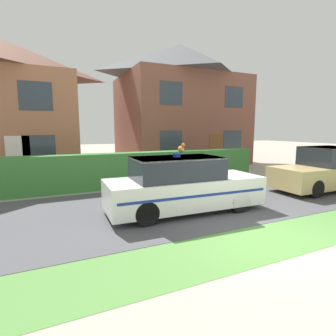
{
  "coord_description": "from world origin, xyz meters",
  "views": [
    {
      "loc": [
        -4.28,
        -3.94,
        2.38
      ],
      "look_at": [
        -0.51,
        4.26,
        1.05
      ],
      "focal_mm": 28.0,
      "sensor_mm": 36.0,
      "label": 1
    }
  ],
  "objects_px": {
    "police_car": "(183,186)",
    "neighbour_car_near": "(325,171)",
    "cat": "(181,148)",
    "house_right": "(180,104)"
  },
  "relations": [
    {
      "from": "police_car",
      "to": "neighbour_car_near",
      "type": "height_order",
      "value": "police_car"
    },
    {
      "from": "police_car",
      "to": "neighbour_car_near",
      "type": "relative_size",
      "value": 1.05
    },
    {
      "from": "police_car",
      "to": "cat",
      "type": "height_order",
      "value": "cat"
    },
    {
      "from": "neighbour_car_near",
      "to": "house_right",
      "type": "distance_m",
      "value": 10.93
    },
    {
      "from": "neighbour_car_near",
      "to": "police_car",
      "type": "bearing_deg",
      "value": 2.58
    },
    {
      "from": "neighbour_car_near",
      "to": "house_right",
      "type": "relative_size",
      "value": 0.52
    },
    {
      "from": "cat",
      "to": "house_right",
      "type": "relative_size",
      "value": 0.04
    },
    {
      "from": "house_right",
      "to": "neighbour_car_near",
      "type": "bearing_deg",
      "value": -83.9
    },
    {
      "from": "cat",
      "to": "police_car",
      "type": "bearing_deg",
      "value": -12.32
    },
    {
      "from": "police_car",
      "to": "house_right",
      "type": "relative_size",
      "value": 0.54
    }
  ]
}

